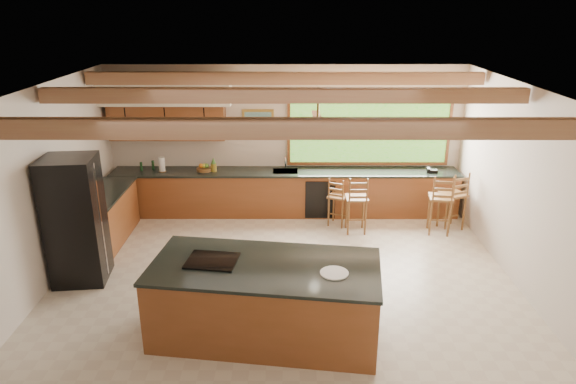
{
  "coord_description": "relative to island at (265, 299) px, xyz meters",
  "views": [
    {
      "loc": [
        0.07,
        -6.99,
        4.12
      ],
      "look_at": [
        0.06,
        0.8,
        1.25
      ],
      "focal_mm": 32.0,
      "sensor_mm": 36.0,
      "label": 1
    }
  ],
  "objects": [
    {
      "name": "ground",
      "position": [
        0.23,
        1.23,
        -0.51
      ],
      "size": [
        7.2,
        7.2,
        0.0
      ],
      "primitive_type": "plane",
      "color": "beige",
      "rests_on": "ground"
    },
    {
      "name": "room_shell",
      "position": [
        0.06,
        1.88,
        1.71
      ],
      "size": [
        7.27,
        6.54,
        3.02
      ],
      "color": "beige",
      "rests_on": "ground"
    },
    {
      "name": "counter_run",
      "position": [
        -0.59,
        3.75,
        -0.04
      ],
      "size": [
        7.12,
        3.1,
        1.22
      ],
      "color": "brown",
      "rests_on": "ground"
    },
    {
      "name": "island",
      "position": [
        0.0,
        0.0,
        0.0
      ],
      "size": [
        3.06,
        1.73,
        1.03
      ],
      "rotation": [
        0.0,
        0.0,
        -0.13
      ],
      "color": "brown",
      "rests_on": "ground"
    },
    {
      "name": "refrigerator",
      "position": [
        -2.96,
        1.43,
        0.49
      ],
      "size": [
        0.85,
        0.83,
        2.0
      ],
      "rotation": [
        0.0,
        0.0,
        0.1
      ],
      "color": "black",
      "rests_on": "ground"
    },
    {
      "name": "bar_stool_a",
      "position": [
        1.58,
        3.17,
        0.16
      ],
      "size": [
        0.41,
        0.41,
        1.13
      ],
      "rotation": [
        0.0,
        0.0,
        0.01
      ],
      "color": "brown",
      "rests_on": "ground"
    },
    {
      "name": "bar_stool_b",
      "position": [
        1.27,
        3.5,
        0.08
      ],
      "size": [
        0.47,
        0.47,
        0.99
      ],
      "rotation": [
        0.0,
        0.0,
        -0.43
      ],
      "color": "brown",
      "rests_on": "ground"
    },
    {
      "name": "bar_stool_c",
      "position": [
        3.44,
        3.32,
        0.19
      ],
      "size": [
        0.55,
        0.55,
        1.17
      ],
      "rotation": [
        0.0,
        0.0,
        0.4
      ],
      "color": "brown",
      "rests_on": "ground"
    },
    {
      "name": "bar_stool_d",
      "position": [
        3.14,
        3.12,
        0.19
      ],
      "size": [
        0.48,
        0.48,
        1.18
      ],
      "rotation": [
        0.0,
        0.0,
        -0.15
      ],
      "color": "brown",
      "rests_on": "ground"
    }
  ]
}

